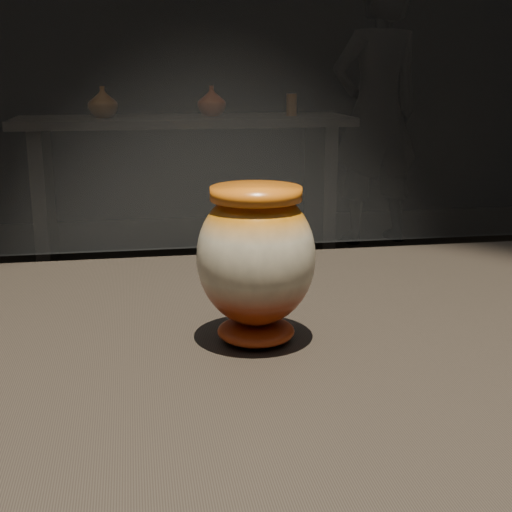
{
  "coord_description": "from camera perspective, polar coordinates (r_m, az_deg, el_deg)",
  "views": [
    {
      "loc": [
        0.01,
        -0.69,
        1.19
      ],
      "look_at": [
        0.14,
        0.02,
        1.0
      ],
      "focal_mm": 50.0,
      "sensor_mm": 36.0,
      "label": 1
    }
  ],
  "objects": [
    {
      "name": "back_vase_mid",
      "position": [
        4.4,
        -3.57,
        12.27
      ],
      "size": [
        0.2,
        0.2,
        0.18
      ],
      "primitive_type": "imported",
      "rotation": [
        0.0,
        0.0,
        4.93
      ],
      "color": "maroon",
      "rests_on": "back_shelf"
    },
    {
      "name": "back_shelf",
      "position": [
        4.4,
        -5.67,
        7.6
      ],
      "size": [
        2.0,
        0.6,
        0.9
      ],
      "color": "black",
      "rests_on": "ground"
    },
    {
      "name": "visitor",
      "position": [
        4.96,
        9.6,
        11.27
      ],
      "size": [
        0.71,
        0.53,
        1.79
      ],
      "primitive_type": "imported",
      "rotation": [
        0.0,
        0.0,
        3.31
      ],
      "color": "black",
      "rests_on": "ground"
    },
    {
      "name": "back_vase_right",
      "position": [
        4.44,
        2.86,
        12.0
      ],
      "size": [
        0.06,
        0.06,
        0.13
      ],
      "primitive_type": "cylinder",
      "color": "#904314",
      "rests_on": "back_shelf"
    },
    {
      "name": "main_vase",
      "position": [
        0.75,
        -0.0,
        -0.23
      ],
      "size": [
        0.16,
        0.16,
        0.17
      ],
      "rotation": [
        0.0,
        0.0,
        0.3
      ],
      "color": "maroon",
      "rests_on": "display_plinth"
    },
    {
      "name": "back_vase_left",
      "position": [
        4.33,
        -12.16,
        11.94
      ],
      "size": [
        0.21,
        0.21,
        0.18
      ],
      "primitive_type": "imported",
      "rotation": [
        0.0,
        0.0,
        4.97
      ],
      "color": "#904314",
      "rests_on": "back_shelf"
    }
  ]
}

